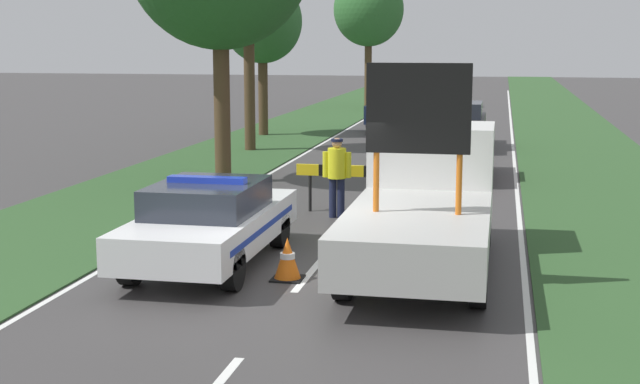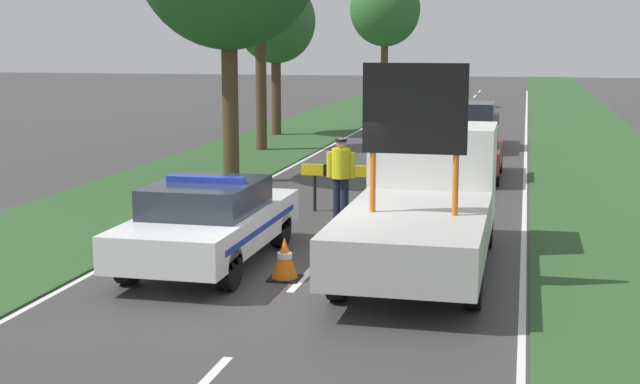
% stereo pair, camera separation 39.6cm
% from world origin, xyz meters
% --- Properties ---
extents(ground_plane, '(160.00, 160.00, 0.00)m').
position_xyz_m(ground_plane, '(0.00, 0.00, 0.00)').
color(ground_plane, '#3D3A3A').
extents(lane_markings, '(6.86, 72.75, 0.01)m').
position_xyz_m(lane_markings, '(0.00, 18.39, 0.00)').
color(lane_markings, silver).
rests_on(lane_markings, ground).
extents(grass_verge_left, '(4.27, 120.00, 0.03)m').
position_xyz_m(grass_verge_left, '(-5.61, 20.00, 0.01)').
color(grass_verge_left, '#2D5128').
rests_on(grass_verge_left, ground).
extents(grass_verge_right, '(4.27, 120.00, 0.03)m').
position_xyz_m(grass_verge_right, '(5.61, 20.00, 0.01)').
color(grass_verge_right, '#2D5128').
rests_on(grass_verge_right, ground).
extents(police_car, '(1.87, 4.76, 1.50)m').
position_xyz_m(police_car, '(-1.74, 0.79, 0.73)').
color(police_car, white).
rests_on(police_car, ground).
extents(work_truck, '(2.16, 6.00, 3.37)m').
position_xyz_m(work_truck, '(1.74, 1.59, 1.06)').
color(work_truck, white).
rests_on(work_truck, ground).
extents(road_barrier, '(2.96, 0.08, 1.04)m').
position_xyz_m(road_barrier, '(0.08, 5.72, 0.85)').
color(road_barrier, black).
rests_on(road_barrier, ground).
extents(police_officer, '(0.61, 0.39, 1.69)m').
position_xyz_m(police_officer, '(-0.41, 5.14, 1.01)').
color(police_officer, '#191E38').
rests_on(police_officer, ground).
extents(pedestrian_civilian, '(0.59, 0.37, 1.64)m').
position_xyz_m(pedestrian_civilian, '(0.53, 5.24, 0.96)').
color(pedestrian_civilian, '#191E38').
rests_on(pedestrian_civilian, ground).
extents(traffic_cone_near_police, '(0.37, 0.37, 0.52)m').
position_xyz_m(traffic_cone_near_police, '(0.80, 7.04, 0.26)').
color(traffic_cone_near_police, black).
rests_on(traffic_cone_near_police, ground).
extents(traffic_cone_centre_front, '(0.49, 0.49, 0.67)m').
position_xyz_m(traffic_cone_centre_front, '(-0.27, 0.13, 0.33)').
color(traffic_cone_centre_front, black).
rests_on(traffic_cone_centre_front, ground).
extents(traffic_cone_near_truck, '(0.46, 0.46, 0.63)m').
position_xyz_m(traffic_cone_near_truck, '(-2.54, 6.81, 0.31)').
color(traffic_cone_near_truck, black).
rests_on(traffic_cone_near_truck, ground).
extents(queued_car_wagon_maroon, '(1.89, 3.91, 1.39)m').
position_xyz_m(queued_car_wagon_maroon, '(1.78, 11.28, 0.74)').
color(queued_car_wagon_maroon, maroon).
rests_on(queued_car_wagon_maroon, ground).
extents(queued_car_sedan_black, '(1.72, 4.48, 1.58)m').
position_xyz_m(queued_car_sedan_black, '(1.52, 18.21, 0.82)').
color(queued_car_sedan_black, black).
rests_on(queued_car_sedan_black, ground).
extents(queued_car_hatch_blue, '(1.93, 4.62, 1.55)m').
position_xyz_m(queued_car_hatch_blue, '(-1.49, 24.49, 0.82)').
color(queued_car_hatch_blue, navy).
rests_on(queued_car_hatch_blue, ground).
extents(queued_car_van_white, '(1.78, 3.93, 1.52)m').
position_xyz_m(queued_car_van_white, '(-1.96, 31.69, 0.77)').
color(queued_car_van_white, silver).
rests_on(queued_car_van_white, ground).
extents(roadside_tree_near_left, '(3.80, 3.80, 7.34)m').
position_xyz_m(roadside_tree_near_left, '(-4.29, 35.70, 5.31)').
color(roadside_tree_near_left, '#4C3823').
rests_on(roadside_tree_near_left, ground).
extents(roadside_tree_mid_left, '(3.07, 3.07, 6.03)m').
position_xyz_m(roadside_tree_mid_left, '(-6.20, 20.70, 4.38)').
color(roadside_tree_mid_left, '#4C3823').
rests_on(roadside_tree_mid_left, ground).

